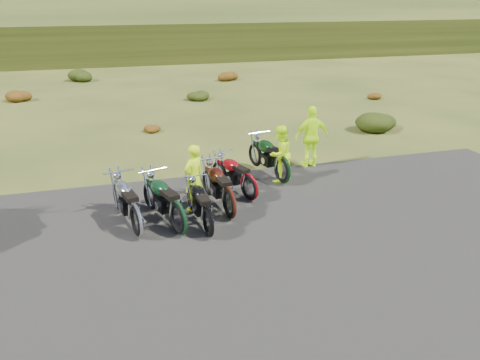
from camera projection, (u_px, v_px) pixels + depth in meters
name	position (u px, v px, depth m)	size (l,w,h in m)	color
ground	(212.00, 243.00, 10.18)	(300.00, 300.00, 0.00)	#394617
gravel_pad	(237.00, 296.00, 8.39)	(20.00, 12.00, 0.04)	black
hill_slope	(119.00, 40.00, 54.84)	(300.00, 46.00, 3.00)	#2F3B13
hill_plateau	(108.00, 17.00, 108.44)	(300.00, 90.00, 9.17)	#2F3B13
shrub_2	(17.00, 94.00, 23.29)	(1.30, 1.30, 0.77)	#70300E
shrub_3	(81.00, 74.00, 28.73)	(1.56, 1.56, 0.92)	black
shrub_4	(150.00, 127.00, 18.21)	(0.77, 0.77, 0.45)	#70300E
shrub_5	(197.00, 94.00, 23.65)	(1.03, 1.03, 0.61)	black
shrub_6	(227.00, 74.00, 29.09)	(1.30, 1.30, 0.77)	#70300E
shrub_7	(377.00, 118.00, 18.46)	(1.56, 1.56, 0.92)	black
shrub_8	(372.00, 94.00, 24.01)	(0.77, 0.77, 0.45)	#70300E
motorcycle_2	(179.00, 235.00, 10.50)	(2.25, 0.75, 1.18)	black
motorcycle_3	(138.00, 237.00, 10.40)	(2.23, 0.74, 1.17)	#ABAAAF
motorcycle_4	(229.00, 219.00, 11.26)	(2.21, 0.74, 1.16)	#42140B
motorcycle_5	(209.00, 237.00, 10.41)	(2.02, 0.67, 1.06)	black
motorcycle_6	(249.00, 201.00, 12.24)	(2.03, 0.68, 1.06)	maroon
motorcycle_7	(282.00, 184.00, 13.33)	(2.30, 0.77, 1.20)	black
person_middle	(194.00, 179.00, 11.43)	(0.61, 0.40, 1.67)	#CAFE0D
person_right_a	(280.00, 155.00, 13.20)	(0.79, 0.62, 1.63)	#CAFE0D
person_right_b	(311.00, 137.00, 14.30)	(1.11, 0.46, 1.90)	#CAFE0D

